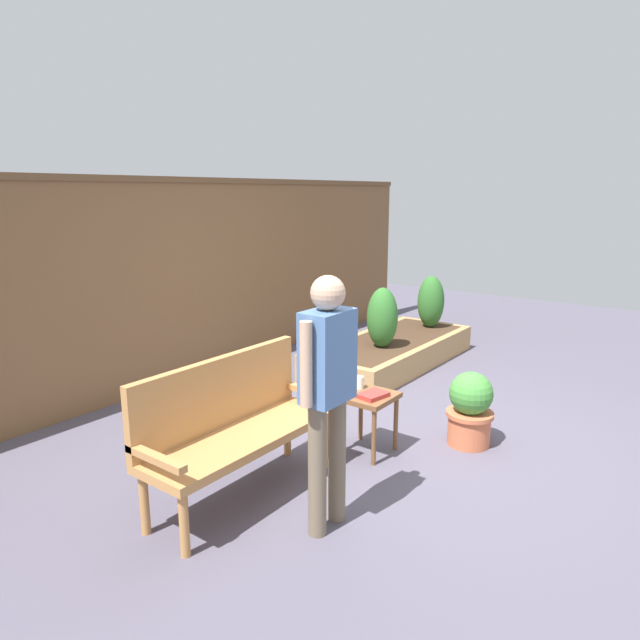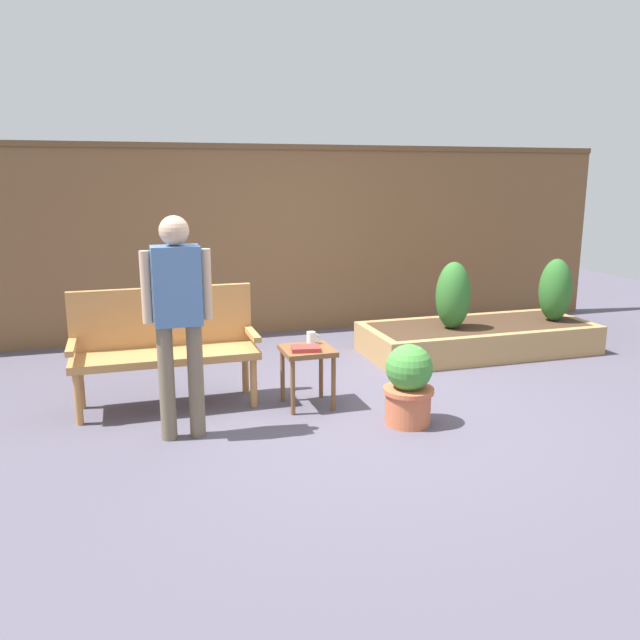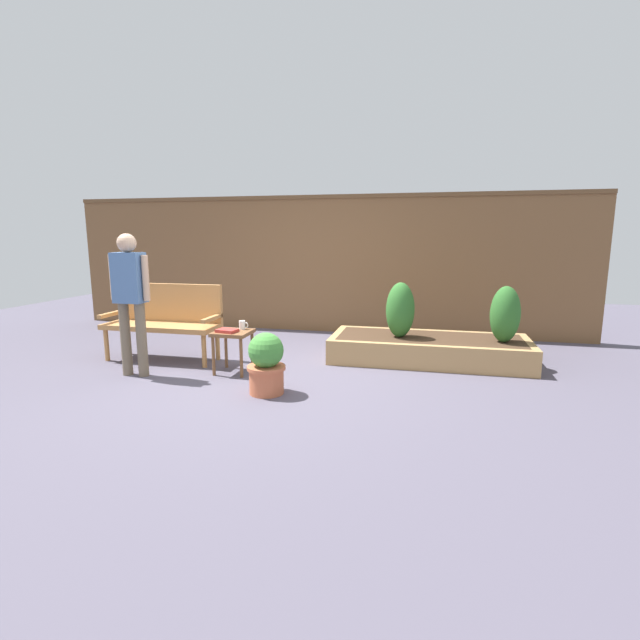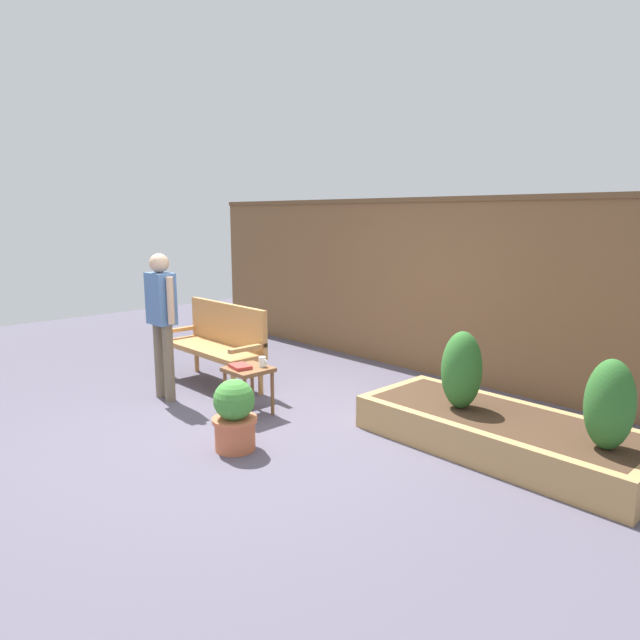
{
  "view_description": "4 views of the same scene",
  "coord_description": "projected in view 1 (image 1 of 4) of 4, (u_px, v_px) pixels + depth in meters",
  "views": [
    {
      "loc": [
        -3.89,
        -2.14,
        2.02
      ],
      "look_at": [
        0.21,
        0.95,
        0.84
      ],
      "focal_mm": 31.75,
      "sensor_mm": 36.0,
      "label": 1
    },
    {
      "loc": [
        -1.71,
        -4.67,
        1.82
      ],
      "look_at": [
        -0.05,
        0.72,
        0.55
      ],
      "focal_mm": 36.11,
      "sensor_mm": 36.0,
      "label": 2
    },
    {
      "loc": [
        1.78,
        -4.72,
        1.54
      ],
      "look_at": [
        0.53,
        0.59,
        0.55
      ],
      "focal_mm": 26.24,
      "sensor_mm": 36.0,
      "label": 3
    },
    {
      "loc": [
        4.02,
        -3.12,
        1.96
      ],
      "look_at": [
        -0.22,
        0.9,
        0.86
      ],
      "focal_mm": 31.84,
      "sensor_mm": 36.0,
      "label": 4
    }
  ],
  "objects": [
    {
      "name": "cup_on_table",
      "position": [
        360.0,
        382.0,
        4.5
      ],
      "size": [
        0.11,
        0.07,
        0.1
      ],
      "color": "white",
      "rests_on": "side_table"
    },
    {
      "name": "garden_bench",
      "position": [
        232.0,
        418.0,
        3.76
      ],
      "size": [
        1.44,
        0.48,
        0.94
      ],
      "color": "#B77F47",
      "rests_on": "ground_plane"
    },
    {
      "name": "raised_planter_bed",
      "position": [
        391.0,
        351.0,
        6.74
      ],
      "size": [
        2.4,
        1.0,
        0.3
      ],
      "color": "#AD8451",
      "rests_on": "ground_plane"
    },
    {
      "name": "side_table",
      "position": [
        367.0,
        404.0,
        4.4
      ],
      "size": [
        0.4,
        0.4,
        0.48
      ],
      "color": "brown",
      "rests_on": "ground_plane"
    },
    {
      "name": "ground_plane",
      "position": [
        395.0,
        438.0,
        4.73
      ],
      "size": [
        14.0,
        14.0,
        0.0
      ],
      "primitive_type": "plane",
      "color": "#514C5B"
    },
    {
      "name": "person_by_bench",
      "position": [
        328.0,
        382.0,
        3.28
      ],
      "size": [
        0.47,
        0.2,
        1.56
      ],
      "color": "#70604C",
      "rests_on": "ground_plane"
    },
    {
      "name": "potted_boxwood",
      "position": [
        470.0,
        409.0,
        4.55
      ],
      "size": [
        0.38,
        0.38,
        0.61
      ],
      "color": "#C66642",
      "rests_on": "ground_plane"
    },
    {
      "name": "book_on_table",
      "position": [
        373.0,
        395.0,
        4.31
      ],
      "size": [
        0.25,
        0.2,
        0.03
      ],
      "primitive_type": "cube",
      "rotation": [
        0.0,
        0.0,
        -0.18
      ],
      "color": "#B2332D",
      "rests_on": "side_table"
    },
    {
      "name": "shrub_far_corner",
      "position": [
        431.0,
        302.0,
        7.25
      ],
      "size": [
        0.34,
        0.34,
        0.66
      ],
      "color": "brown",
      "rests_on": "raised_planter_bed"
    },
    {
      "name": "shrub_near_bench",
      "position": [
        382.0,
        318.0,
        6.3
      ],
      "size": [
        0.35,
        0.35,
        0.68
      ],
      "color": "brown",
      "rests_on": "raised_planter_bed"
    },
    {
      "name": "fence_back",
      "position": [
        184.0,
        280.0,
        6.01
      ],
      "size": [
        8.4,
        0.14,
        2.16
      ],
      "color": "brown",
      "rests_on": "ground_plane"
    }
  ]
}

